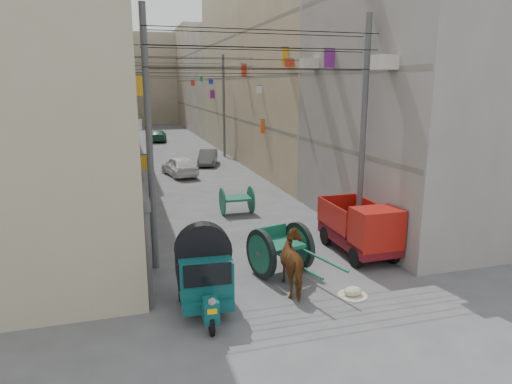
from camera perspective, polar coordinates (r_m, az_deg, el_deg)
name	(u,v)px	position (r m, az deg, el deg)	size (l,w,h in m)	color
ground	(344,351)	(10.80, 10.97, -18.97)	(140.00, 140.00, 0.00)	#4B4B4E
building_row_left	(72,76)	(42.32, -21.99, 13.34)	(8.00, 62.00, 14.00)	tan
building_row_right	(255,77)	(43.95, -0.12, 14.24)	(8.00, 62.00, 14.00)	gray
end_cap_building	(147,79)	(74.17, -13.48, 13.53)	(22.00, 10.00, 13.00)	tan
shutters_left	(137,193)	(18.89, -14.60, -0.09)	(0.18, 14.40, 2.88)	#525258
signboards	(191,121)	(30.10, -8.16, 8.78)	(8.22, 40.52, 5.67)	blue
ac_units	(346,36)	(17.73, 11.20, 18.59)	(0.70, 6.55, 3.35)	beige
utility_poles	(203,117)	(25.47, -6.59, 9.32)	(7.40, 22.20, 8.00)	#505052
overhead_cables	(211,62)	(22.88, -5.60, 15.84)	(7.40, 22.52, 1.12)	black
auto_rickshaw	(204,272)	(11.92, -6.55, -9.87)	(1.54, 2.57, 1.78)	black
tonga_cart	(280,249)	(14.19, 3.07, -7.09)	(2.06, 3.55, 1.51)	black
mini_truck	(364,232)	(15.77, 13.30, -4.84)	(1.55, 3.39, 1.90)	black
second_cart	(237,200)	(20.61, -2.42, -0.95)	(1.41, 1.25, 1.24)	#145A41
feed_sack	(353,291)	(13.22, 12.00, -12.05)	(0.51, 0.41, 0.26)	#BDB69C
horse	(297,263)	(13.07, 5.13, -8.83)	(0.88, 1.92, 1.62)	maroon
distant_car_white	(179,166)	(29.67, -9.56, 3.25)	(1.53, 3.79, 1.29)	white
distant_car_grey	(208,157)	(33.49, -6.05, 4.35)	(1.19, 3.42, 1.13)	#4F5351
distant_car_green	(158,136)	(48.41, -12.11, 6.89)	(1.62, 3.98, 1.16)	#22664F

